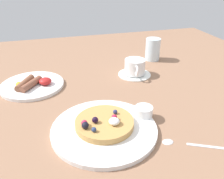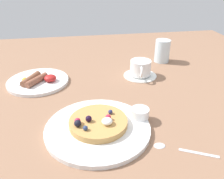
{
  "view_description": "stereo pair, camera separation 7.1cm",
  "coord_description": "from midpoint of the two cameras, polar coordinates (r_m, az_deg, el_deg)",
  "views": [
    {
      "loc": [
        -16.82,
        -63.72,
        38.88
      ],
      "look_at": [
        0.73,
        -1.17,
        4.0
      ],
      "focal_mm": 37.84,
      "sensor_mm": 36.0,
      "label": 1
    },
    {
      "loc": [
        -9.89,
        -65.26,
        38.88
      ],
      "look_at": [
        0.73,
        -1.17,
        4.0
      ],
      "focal_mm": 37.84,
      "sensor_mm": 36.0,
      "label": 2
    }
  ],
  "objects": [
    {
      "name": "coffee_cup",
      "position": [
        0.92,
        3.34,
        5.54
      ],
      "size": [
        7.94,
        10.87,
        5.69
      ],
      "color": "white",
      "rests_on": "coffee_saucer"
    },
    {
      "name": "coffee_saucer",
      "position": [
        0.93,
        3.27,
        3.7
      ],
      "size": [
        12.75,
        12.75,
        0.69
      ],
      "primitive_type": "cylinder",
      "color": "white",
      "rests_on": "ground_plane"
    },
    {
      "name": "pancake_plate",
      "position": [
        0.63,
        -5.21,
        -9.62
      ],
      "size": [
        27.6,
        27.6,
        1.24
      ],
      "primitive_type": "cylinder",
      "color": "white",
      "rests_on": "ground_plane"
    },
    {
      "name": "pancake_with_berries",
      "position": [
        0.62,
        -5.2,
        -8.17
      ],
      "size": [
        15.35,
        15.35,
        3.47
      ],
      "color": "tan",
      "rests_on": "pancake_plate"
    },
    {
      "name": "fried_breakfast",
      "position": [
        0.87,
        -21.24,
        1.37
      ],
      "size": [
        14.43,
        10.71,
        2.57
      ],
      "color": "brown",
      "rests_on": "breakfast_plate"
    },
    {
      "name": "breakfast_plate",
      "position": [
        0.9,
        -20.88,
        0.91
      ],
      "size": [
        22.01,
        22.01,
        1.14
      ],
      "primitive_type": "cylinder",
      "color": "white",
      "rests_on": "ground_plane"
    },
    {
      "name": "teaspoon",
      "position": [
        0.6,
        13.18,
        -12.56
      ],
      "size": [
        13.7,
        7.4,
        0.6
      ],
      "color": "silver",
      "rests_on": "ground_plane"
    },
    {
      "name": "ground_plane",
      "position": [
        0.77,
        -3.39,
        -3.34
      ],
      "size": [
        161.08,
        153.9,
        3.0
      ],
      "primitive_type": "cube",
      "color": "#8B644C"
    },
    {
      "name": "syrup_ramekin",
      "position": [
        0.66,
        4.63,
        -5.28
      ],
      "size": [
        5.01,
        5.01,
        2.63
      ],
      "color": "white",
      "rests_on": "pancake_plate"
    },
    {
      "name": "water_glass",
      "position": [
        1.08,
        7.94,
        9.57
      ],
      "size": [
        6.53,
        6.53,
        9.74
      ],
      "primitive_type": "cylinder",
      "color": "silver",
      "rests_on": "ground_plane"
    }
  ]
}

